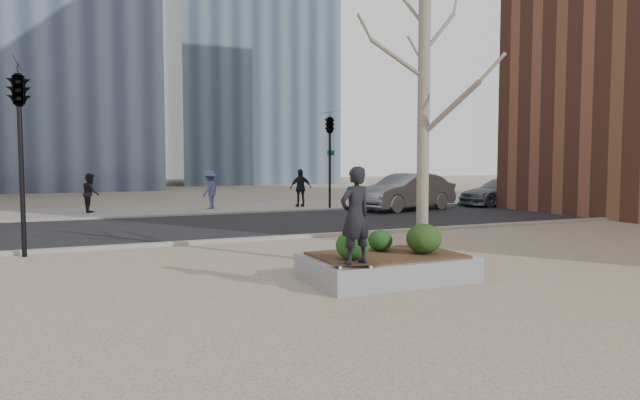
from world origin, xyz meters
name	(u,v)px	position (x,y,z in m)	size (l,w,h in m)	color
ground	(339,284)	(0.00, 0.00, 0.00)	(120.00, 120.00, 0.00)	tan
street	(214,226)	(0.00, 10.00, 0.01)	(60.00, 8.00, 0.02)	black
far_sidewalk	(178,210)	(0.00, 17.00, 0.01)	(60.00, 6.00, 0.02)	gray
planter	(386,268)	(1.00, 0.00, 0.23)	(3.00, 2.00, 0.45)	gray
planter_mulch	(386,255)	(1.00, 0.00, 0.47)	(2.70, 1.70, 0.04)	#382314
sycamore_tree	(424,83)	(2.00, 0.30, 3.79)	(2.80, 2.80, 6.60)	gray
shrub_left	(352,246)	(0.11, -0.33, 0.75)	(0.60, 0.60, 0.51)	black
shrub_middle	(380,241)	(1.06, 0.35, 0.70)	(0.48, 0.48, 0.41)	#143310
shrub_right	(424,239)	(1.66, -0.27, 0.78)	(0.67, 0.67, 0.57)	#1A3811
skateboard	(355,266)	(-0.10, -0.84, 0.49)	(0.78, 0.20, 0.07)	black
skateboarder	(355,215)	(-0.10, -0.84, 1.34)	(0.60, 0.39, 1.64)	black
car_silver	(406,192)	(9.35, 12.59, 0.84)	(1.74, 5.00, 1.65)	gray
car_third	(502,192)	(15.11, 12.87, 0.69)	(1.89, 4.65, 1.35)	#565862
pedestrian_a	(91,193)	(-3.70, 17.02, 0.87)	(0.82, 0.64, 1.68)	black
pedestrian_b	(210,190)	(1.41, 16.77, 0.90)	(1.13, 0.65, 1.75)	#454D7D
pedestrian_c	(301,188)	(5.68, 16.16, 0.93)	(1.06, 0.44, 1.81)	black
traffic_light_near	(21,161)	(-5.50, 5.60, 2.25)	(0.60, 2.48, 4.50)	black
traffic_light_far	(330,161)	(6.50, 14.60, 2.25)	(0.60, 2.48, 4.50)	black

